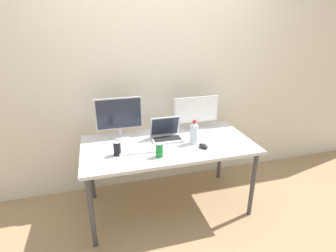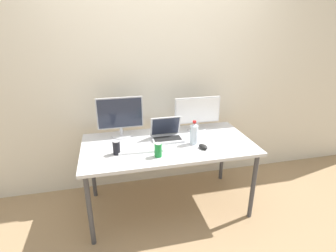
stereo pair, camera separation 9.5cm
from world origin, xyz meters
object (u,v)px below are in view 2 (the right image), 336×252
monitor_center (197,113)px  laptop_silver (167,134)px  soda_can_near_keyboard (158,150)px  soda_can_by_laptop (116,148)px  work_desk (168,148)px  mouse_by_keyboard (203,147)px  keyboard_main (141,149)px  water_bottle (194,133)px  monitor_left (120,116)px

monitor_center → laptop_silver: (-0.38, -0.17, -0.14)m
soda_can_near_keyboard → soda_can_by_laptop: 0.37m
work_desk → mouse_by_keyboard: size_ratio=15.84×
monitor_center → keyboard_main: (-0.67, -0.37, -0.18)m
laptop_silver → keyboard_main: 0.35m
mouse_by_keyboard → soda_can_by_laptop: 0.80m
mouse_by_keyboard → water_bottle: (-0.05, 0.12, 0.09)m
laptop_silver → water_bottle: (0.23, -0.17, 0.05)m
laptop_silver → keyboard_main: bearing=-146.1°
monitor_center → soda_can_near_keyboard: 0.76m
laptop_silver → water_bottle: water_bottle is taller
monitor_center → keyboard_main: monitor_center is taller
monitor_left → soda_can_near_keyboard: bearing=-62.2°
monitor_center → soda_can_by_laptop: 0.98m
monitor_center → water_bottle: monitor_center is taller
work_desk → water_bottle: 0.30m
laptop_silver → soda_can_by_laptop: bearing=-156.6°
keyboard_main → mouse_by_keyboard: size_ratio=3.92×
mouse_by_keyboard → laptop_silver: bearing=115.2°
keyboard_main → soda_can_near_keyboard: size_ratio=3.24×
monitor_center → laptop_silver: bearing=-155.5°
monitor_center → keyboard_main: 0.79m
soda_can_by_laptop → monitor_left: bearing=80.5°
monitor_center → keyboard_main: bearing=-151.2°
laptop_silver → water_bottle: 0.29m
soda_can_by_laptop → laptop_silver: bearing=23.4°
work_desk → laptop_silver: bearing=84.6°
monitor_left → water_bottle: size_ratio=1.96×
monitor_center → soda_can_near_keyboard: bearing=-135.8°
monitor_center → water_bottle: bearing=-113.5°
laptop_silver → mouse_by_keyboard: bearing=-46.2°
work_desk → soda_can_by_laptop: soda_can_by_laptop is taller
laptop_silver → soda_can_near_keyboard: laptop_silver is taller
monitor_center → keyboard_main: size_ratio=1.23×
keyboard_main → monitor_left: bearing=114.8°
monitor_center → water_bottle: 0.39m
monitor_center → soda_can_by_laptop: monitor_center is taller
mouse_by_keyboard → monitor_center: bearing=59.5°
keyboard_main → soda_can_near_keyboard: bearing=-46.1°
mouse_by_keyboard → water_bottle: bearing=93.8°
keyboard_main → water_bottle: (0.52, 0.02, 0.10)m
mouse_by_keyboard → water_bottle: size_ratio=0.44×
mouse_by_keyboard → soda_can_near_keyboard: 0.44m
monitor_center → laptop_silver: monitor_center is taller
monitor_center → water_bottle: size_ratio=2.13×
soda_can_by_laptop → keyboard_main: bearing=6.7°
soda_can_near_keyboard → mouse_by_keyboard: bearing=7.1°
water_bottle → monitor_left: bearing=151.9°
soda_can_by_laptop → work_desk: bearing=13.1°
keyboard_main → soda_can_by_laptop: (-0.22, -0.03, 0.05)m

